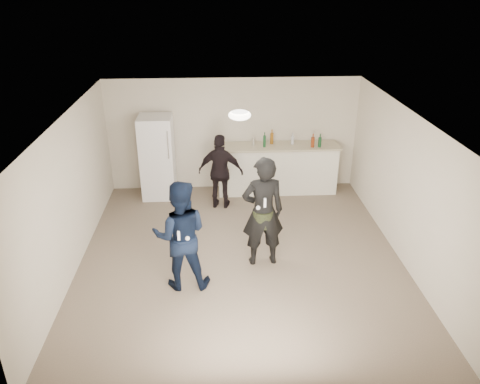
{
  "coord_description": "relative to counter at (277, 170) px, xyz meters",
  "views": [
    {
      "loc": [
        -0.4,
        -6.91,
        4.48
      ],
      "look_at": [
        0.0,
        0.2,
        1.15
      ],
      "focal_mm": 35.0,
      "sensor_mm": 36.0,
      "label": 1
    }
  ],
  "objects": [
    {
      "name": "man",
      "position": [
        -1.92,
        -3.41,
        0.36
      ],
      "size": [
        0.87,
        0.68,
        1.77
      ],
      "primitive_type": "imported",
      "rotation": [
        0.0,
        0.0,
        3.14
      ],
      "color": "#0E1D3B",
      "rests_on": "floor"
    },
    {
      "name": "counter_top",
      "position": [
        0.0,
        0.0,
        0.55
      ],
      "size": [
        2.68,
        0.64,
        0.04
      ],
      "primitive_type": "cube",
      "color": "beige",
      "rests_on": "counter"
    },
    {
      "name": "bottle_cluster",
      "position": [
        0.32,
        -0.03,
        0.68
      ],
      "size": [
        1.25,
        0.35,
        0.25
      ],
      "color": "silver",
      "rests_on": "counter_top"
    },
    {
      "name": "woman",
      "position": [
        -0.62,
        -2.85,
        0.43
      ],
      "size": [
        0.74,
        0.53,
        1.91
      ],
      "primitive_type": "imported",
      "rotation": [
        0.0,
        0.0,
        3.24
      ],
      "color": "black",
      "rests_on": "floor"
    },
    {
      "name": "remote_man",
      "position": [
        -1.92,
        -3.69,
        0.53
      ],
      "size": [
        0.04,
        0.04,
        0.15
      ],
      "primitive_type": "cube",
      "color": "white",
      "rests_on": "man"
    },
    {
      "name": "nunchuk_man",
      "position": [
        -1.8,
        -3.66,
        0.45
      ],
      "size": [
        0.07,
        0.07,
        0.07
      ],
      "primitive_type": "sphere",
      "color": "white",
      "rests_on": "man"
    },
    {
      "name": "wall_front",
      "position": [
        -0.97,
        -5.67,
        0.72
      ],
      "size": [
        6.0,
        0.0,
        6.0
      ],
      "primitive_type": "plane",
      "rotation": [
        -1.57,
        0.0,
        0.0
      ],
      "color": "beige",
      "rests_on": "floor"
    },
    {
      "name": "floor",
      "position": [
        -0.97,
        -2.67,
        -0.53
      ],
      "size": [
        6.0,
        6.0,
        0.0
      ],
      "primitive_type": "plane",
      "color": "#6B5B4C",
      "rests_on": "ground"
    },
    {
      "name": "ceiling",
      "position": [
        -0.97,
        -2.67,
        1.98
      ],
      "size": [
        6.0,
        6.0,
        0.0
      ],
      "primitive_type": "plane",
      "rotation": [
        3.14,
        0.0,
        0.0
      ],
      "color": "silver",
      "rests_on": "wall_back"
    },
    {
      "name": "wall_back",
      "position": [
        -0.97,
        0.33,
        0.72
      ],
      "size": [
        6.0,
        0.0,
        6.0
      ],
      "primitive_type": "plane",
      "rotation": [
        1.57,
        0.0,
        0.0
      ],
      "color": "beige",
      "rests_on": "floor"
    },
    {
      "name": "nunchuk_woman",
      "position": [
        -0.72,
        -3.07,
        0.62
      ],
      "size": [
        0.07,
        0.07,
        0.07
      ],
      "primitive_type": "sphere",
      "color": "silver",
      "rests_on": "woman"
    },
    {
      "name": "remote_woman",
      "position": [
        -0.62,
        -3.1,
        0.72
      ],
      "size": [
        0.04,
        0.04,
        0.15
      ],
      "primitive_type": "cube",
      "color": "white",
      "rests_on": "woman"
    },
    {
      "name": "spectator",
      "position": [
        -1.27,
        -0.71,
        0.27
      ],
      "size": [
        0.99,
        0.56,
        1.58
      ],
      "primitive_type": "imported",
      "rotation": [
        0.0,
        0.0,
        2.95
      ],
      "color": "black",
      "rests_on": "floor"
    },
    {
      "name": "fridge",
      "position": [
        -2.61,
        -0.07,
        0.38
      ],
      "size": [
        0.7,
        0.7,
        1.8
      ],
      "primitive_type": "cube",
      "color": "white",
      "rests_on": "floor"
    },
    {
      "name": "counter",
      "position": [
        0.0,
        0.0,
        0.0
      ],
      "size": [
        2.6,
        0.56,
        1.05
      ],
      "primitive_type": "cube",
      "color": "white",
      "rests_on": "floor"
    },
    {
      "name": "shaker",
      "position": [
        -0.53,
        0.06,
        0.65
      ],
      "size": [
        0.08,
        0.08,
        0.17
      ],
      "primitive_type": "cylinder",
      "color": "silver",
      "rests_on": "counter_top"
    },
    {
      "name": "fridge_handle",
      "position": [
        -2.33,
        -0.44,
        0.78
      ],
      "size": [
        0.02,
        0.02,
        0.6
      ],
      "primitive_type": "cylinder",
      "color": "white",
      "rests_on": "fridge"
    },
    {
      "name": "wall_left",
      "position": [
        -3.72,
        -2.67,
        0.72
      ],
      "size": [
        0.0,
        6.0,
        6.0
      ],
      "primitive_type": "plane",
      "rotation": [
        1.57,
        0.0,
        1.57
      ],
      "color": "beige",
      "rests_on": "floor"
    },
    {
      "name": "wall_right",
      "position": [
        1.78,
        -2.67,
        0.72
      ],
      "size": [
        0.0,
        6.0,
        6.0
      ],
      "primitive_type": "plane",
      "rotation": [
        1.57,
        0.0,
        -1.57
      ],
      "color": "beige",
      "rests_on": "floor"
    },
    {
      "name": "ceiling_dome",
      "position": [
        -0.97,
        -2.37,
        1.93
      ],
      "size": [
        0.36,
        0.36,
        0.16
      ],
      "primitive_type": "ellipsoid",
      "color": "white",
      "rests_on": "ceiling"
    },
    {
      "name": "camo_shorts",
      "position": [
        -0.62,
        -2.85,
        0.32
      ],
      "size": [
        0.34,
        0.34,
        0.28
      ],
      "primitive_type": "cylinder",
      "color": "#2A3819",
      "rests_on": "woman"
    }
  ]
}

